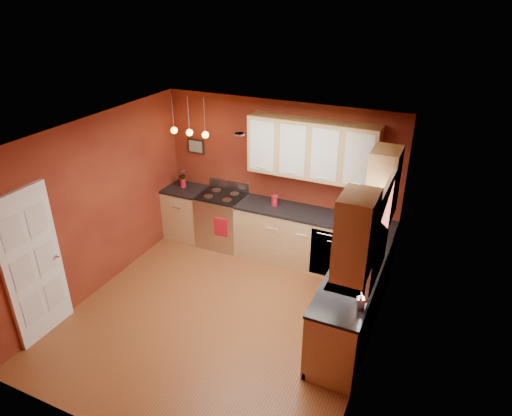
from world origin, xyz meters
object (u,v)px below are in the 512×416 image
at_px(red_canister, 275,201).
at_px(coffee_maker, 358,216).
at_px(gas_range, 222,219).
at_px(soap_pump, 361,301).
at_px(sink, 351,281).

relative_size(red_canister, coffee_maker, 0.72).
height_order(gas_range, soap_pump, soap_pump).
height_order(sink, coffee_maker, sink).
xyz_separation_m(red_canister, soap_pump, (1.87, -2.02, 0.01)).
relative_size(gas_range, coffee_maker, 4.64).
distance_m(sink, red_canister, 2.25).
xyz_separation_m(sink, red_canister, (-1.65, 1.52, 0.11)).
xyz_separation_m(sink, coffee_maker, (-0.28, 1.51, 0.14)).
bearing_deg(gas_range, soap_pump, -35.13).
bearing_deg(gas_range, red_canister, 1.43).
height_order(coffee_maker, soap_pump, coffee_maker).
bearing_deg(coffee_maker, soap_pump, -72.18).
height_order(gas_range, red_canister, red_canister).
height_order(sink, soap_pump, sink).
bearing_deg(red_canister, sink, -42.75).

